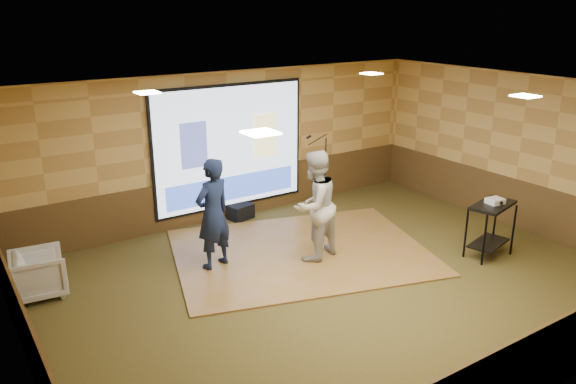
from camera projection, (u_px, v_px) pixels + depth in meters
ground at (334, 281)px, 8.99m from camera, size 9.00×9.00×0.00m
room_shell at (337, 155)px, 8.33m from camera, size 9.04×7.04×3.02m
wainscot_back at (231, 195)px, 11.60m from camera, size 9.00×0.04×0.95m
wainscot_front at (532, 367)px, 6.09m from camera, size 9.00×0.04×0.95m
wainscot_left at (29, 344)px, 6.51m from camera, size 0.04×7.00×0.95m
wainscot_right at (512, 202)px, 11.18m from camera, size 0.04×7.00×0.95m
projector_screen at (230, 148)px, 11.25m from camera, size 3.32×0.06×2.52m
downlight_nw at (147, 93)px, 8.33m from camera, size 0.32×0.32×0.02m
downlight_ne at (371, 74)px, 10.62m from camera, size 0.32×0.32×0.02m
downlight_sw at (261, 133)px, 5.72m from camera, size 0.32×0.32×0.02m
downlight_se at (525, 96)px, 8.01m from camera, size 0.32×0.32×0.02m
dance_floor at (301, 252)px, 10.02m from camera, size 5.16×4.45×0.03m
player_left at (213, 214)px, 9.16m from camera, size 0.78×0.62×1.87m
player_right at (314, 206)px, 9.48m from camera, size 1.08×0.93×1.90m
av_table at (491, 220)px, 9.69m from camera, size 0.92×0.49×0.97m
projector at (495, 201)px, 9.60m from camera, size 0.29×0.25×0.09m
mic_stand at (323, 184)px, 12.22m from camera, size 0.64×0.26×1.64m
banquet_chair at (39, 274)px, 8.46m from camera, size 0.84×0.82×0.70m
duffel_bag at (241, 212)px, 11.57m from camera, size 0.55×0.43×0.30m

